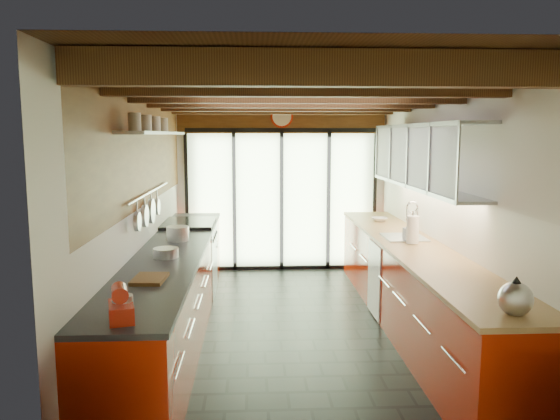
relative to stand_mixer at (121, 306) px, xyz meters
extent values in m
plane|color=black|center=(1.27, 2.24, -1.01)|extent=(5.50, 5.50, 0.00)
plane|color=silver|center=(1.27, 4.99, 0.29)|extent=(3.20, 0.00, 3.20)
plane|color=silver|center=(1.27, -0.51, 0.29)|extent=(3.20, 0.00, 3.20)
plane|color=silver|center=(-0.33, 2.24, 0.29)|extent=(0.00, 5.50, 5.50)
plane|color=silver|center=(2.87, 2.24, 0.29)|extent=(0.00, 5.50, 5.50)
plane|color=#472814|center=(1.27, 2.24, 1.59)|extent=(5.50, 5.50, 0.00)
cube|color=#593316|center=(1.27, -0.01, 1.47)|extent=(3.14, 0.14, 0.22)
cube|color=#593316|center=(1.27, 0.89, 1.47)|extent=(3.14, 0.14, 0.22)
cube|color=#593316|center=(1.27, 1.79, 1.47)|extent=(3.14, 0.14, 0.22)
cube|color=#593316|center=(1.27, 2.69, 1.47)|extent=(3.14, 0.14, 0.22)
cube|color=#593316|center=(1.27, 3.59, 1.47)|extent=(3.14, 0.14, 0.22)
cube|color=#593316|center=(1.27, 4.49, 1.47)|extent=(3.14, 0.14, 0.22)
cube|color=brown|center=(1.27, 4.95, 1.34)|extent=(3.14, 0.06, 0.50)
plane|color=brown|center=(-0.30, 2.44, 0.96)|extent=(0.00, 4.90, 4.90)
plane|color=#C6EAAD|center=(1.27, 4.98, 0.06)|extent=(2.90, 0.00, 2.90)
cube|color=black|center=(-0.18, 4.96, 0.06)|extent=(0.05, 0.04, 2.15)
cube|color=black|center=(2.72, 4.96, 0.06)|extent=(0.05, 0.04, 2.15)
cube|color=black|center=(1.27, 4.93, 0.06)|extent=(0.06, 0.05, 2.15)
cube|color=black|center=(1.27, 4.93, 1.14)|extent=(2.90, 0.05, 0.06)
cylinder|color=red|center=(1.27, 4.91, 1.34)|extent=(0.34, 0.04, 0.34)
cylinder|color=beige|center=(1.27, 4.89, 1.34)|extent=(0.28, 0.02, 0.28)
cube|color=#AB1E06|center=(-0.01, 2.24, -0.57)|extent=(0.65, 5.00, 0.88)
cube|color=black|center=(-0.01, 2.24, -0.11)|extent=(0.68, 5.00, 0.04)
cube|color=silver|center=(-0.01, 3.69, -0.57)|extent=(0.66, 0.90, 0.90)
cube|color=black|center=(-0.01, 3.69, -0.08)|extent=(0.65, 0.90, 0.06)
cube|color=#AB1E06|center=(2.54, 2.24, -0.57)|extent=(0.65, 5.00, 0.88)
cube|color=tan|center=(2.54, 2.24, -0.11)|extent=(0.68, 5.00, 0.04)
cube|color=white|center=(2.21, 2.64, -0.57)|extent=(0.02, 0.60, 0.84)
cube|color=silver|center=(2.54, 2.64, -0.09)|extent=(0.45, 0.52, 0.02)
cylinder|color=silver|center=(2.69, 2.64, 0.09)|extent=(0.02, 0.02, 0.34)
torus|color=silver|center=(2.63, 2.64, 0.26)|extent=(0.14, 0.02, 0.14)
plane|color=silver|center=(2.53, 2.54, 0.84)|extent=(0.00, 3.00, 3.00)
cube|color=#9EA0A5|center=(2.70, 2.54, 0.50)|extent=(0.34, 3.00, 0.03)
cube|color=#9EA0A5|center=(2.70, 2.54, 1.17)|extent=(0.34, 3.00, 0.03)
cylinder|color=silver|center=(-0.27, 2.54, 0.46)|extent=(0.02, 2.20, 0.02)
cube|color=silver|center=(-0.18, 2.44, 1.09)|extent=(0.28, 2.60, 0.03)
cylinder|color=silver|center=(-0.23, 1.64, 0.28)|extent=(0.04, 0.18, 0.18)
cylinder|color=silver|center=(-0.23, 1.99, 0.28)|extent=(0.04, 0.22, 0.22)
cylinder|color=silver|center=(-0.23, 2.34, 0.28)|extent=(0.04, 0.26, 0.26)
cylinder|color=silver|center=(-0.23, 2.69, 0.28)|extent=(0.04, 0.18, 0.18)
cube|color=#B21F0E|center=(0.00, -0.01, -0.04)|extent=(0.21, 0.29, 0.11)
cylinder|color=#B21F0E|center=(0.00, -0.03, 0.09)|extent=(0.14, 0.19, 0.10)
cylinder|color=silver|center=(0.00, 0.04, 0.00)|extent=(0.16, 0.16, 0.11)
cylinder|color=silver|center=(0.00, 2.61, -0.02)|extent=(0.30, 0.30, 0.16)
cylinder|color=silver|center=(0.00, 1.77, -0.05)|extent=(0.28, 0.28, 0.09)
cube|color=brown|center=(0.00, 0.94, -0.08)|extent=(0.27, 0.36, 0.03)
sphere|color=silver|center=(2.54, -0.01, 0.02)|extent=(0.23, 0.23, 0.22)
cone|color=black|center=(2.54, -0.01, 0.14)|extent=(0.08, 0.08, 0.06)
cylinder|color=silver|center=(2.54, 0.12, 0.03)|extent=(0.03, 0.09, 0.05)
cylinder|color=white|center=(2.54, 2.31, 0.05)|extent=(0.14, 0.14, 0.30)
cylinder|color=silver|center=(2.54, 2.31, 0.24)|extent=(0.03, 0.03, 0.06)
imported|color=silver|center=(2.54, 2.48, 0.01)|extent=(0.11, 0.11, 0.21)
imported|color=silver|center=(2.54, 3.84, -0.07)|extent=(0.23, 0.23, 0.05)
camera|label=1|loc=(0.84, -3.36, 1.07)|focal=35.00mm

